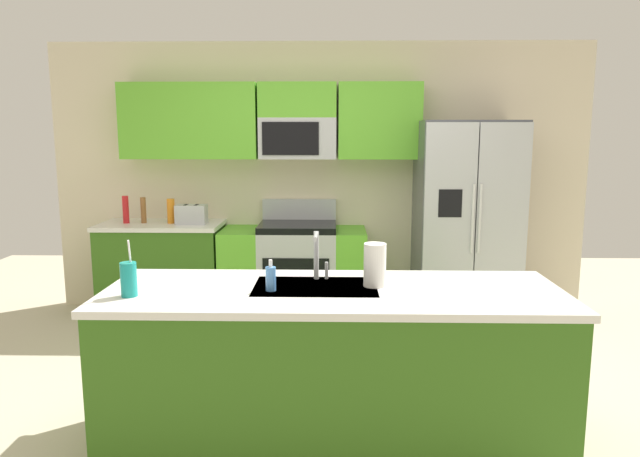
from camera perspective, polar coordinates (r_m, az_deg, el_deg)
ground_plane at (r=3.98m, az=-0.85°, el=-16.54°), size 9.00×9.00×0.00m
kitchen_wall_unit at (r=5.68m, az=-1.52°, el=6.66°), size 5.20×0.43×2.60m
back_counter at (r=5.77m, az=-15.18°, el=-3.88°), size 1.14×0.63×0.90m
range_oven at (r=5.55m, az=-2.57°, el=-4.16°), size 1.36×0.61×1.10m
refrigerator at (r=5.51m, az=14.15°, el=0.57°), size 0.90×0.76×1.85m
island_counter at (r=3.32m, az=1.28°, el=-13.40°), size 2.49×0.88×0.90m
toaster at (r=5.54m, az=-12.53°, el=1.37°), size 0.28×0.16×0.18m
pepper_mill at (r=5.72m, az=-16.97°, el=1.74°), size 0.05×0.05×0.24m
bottle_orange at (r=5.63m, az=-14.44°, el=1.67°), size 0.07×0.07×0.23m
bottle_red at (r=5.75m, az=-18.56°, el=1.78°), size 0.06×0.06×0.26m
sink_faucet at (r=3.32m, az=-0.29°, el=-2.28°), size 0.08×0.21×0.28m
drink_cup_teal at (r=3.17m, az=-18.29°, el=-4.75°), size 0.08×0.08×0.30m
soap_dispenser at (r=3.13m, az=-4.86°, el=-4.90°), size 0.06×0.06×0.17m
paper_towel_roll at (r=3.22m, az=5.41°, el=-3.58°), size 0.12×0.12×0.24m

